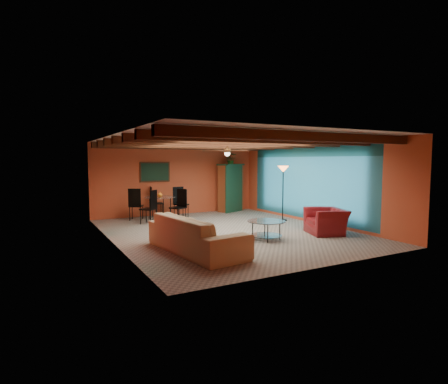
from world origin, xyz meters
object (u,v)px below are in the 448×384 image
armchair (326,221)px  vase (160,185)px  coffee_table (266,230)px  potted_plant (231,160)px  armoire (231,188)px  floor_lamp (283,193)px  dining_table (160,204)px  sofa (196,234)px

armchair → vase: vase is taller
coffee_table → potted_plant: 5.75m
armchair → armoire: bearing=-158.7°
armoire → floor_lamp: size_ratio=0.98×
armchair → dining_table: size_ratio=0.51×
armchair → dining_table: dining_table is taller
floor_lamp → armoire: bearing=98.9°
dining_table → floor_lamp: 4.30m
dining_table → armchair: bearing=-53.6°
sofa → armchair: size_ratio=2.55×
armoire → floor_lamp: 2.91m
sofa → vase: vase is taller
armchair → coffee_table: (-1.95, 0.17, -0.10)m
armchair → floor_lamp: size_ratio=0.58×
armchair → potted_plant: potted_plant is taller
sofa → coffee_table: sofa is taller
sofa → dining_table: 4.74m
sofa → vase: (0.70, 4.69, 0.81)m
potted_plant → coffee_table: bearing=-109.5°
coffee_table → potted_plant: size_ratio=2.13×
floor_lamp → vase: 4.29m
dining_table → floor_lamp: size_ratio=1.14×
sofa → armchair: 4.08m
armoire → coffee_table: bearing=-133.7°
dining_table → floor_lamp: (3.69, -2.16, 0.39)m
coffee_table → potted_plant: potted_plant is taller
floor_lamp → sofa: bearing=-150.1°
sofa → armoire: size_ratio=1.50×
potted_plant → armoire: bearing=0.0°
sofa → armoire: 6.71m
armoire → potted_plant: size_ratio=3.97×
dining_table → armoire: (3.24, 0.71, 0.37)m
armoire → vase: (-3.24, -0.71, 0.28)m
potted_plant → vase: size_ratio=2.59×
coffee_table → potted_plant: bearing=70.5°
armchair → vase: 5.75m
vase → floor_lamp: bearing=-30.3°
coffee_table → floor_lamp: floor_lamp is taller
coffee_table → floor_lamp: size_ratio=0.53×
floor_lamp → potted_plant: potted_plant is taller
armchair → armoire: (-0.13, 5.30, 0.58)m
armchair → potted_plant: bearing=-158.7°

